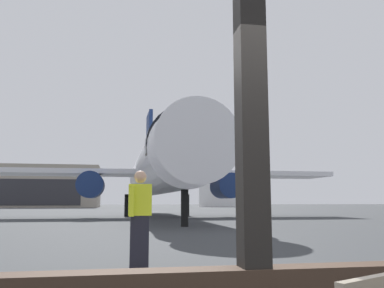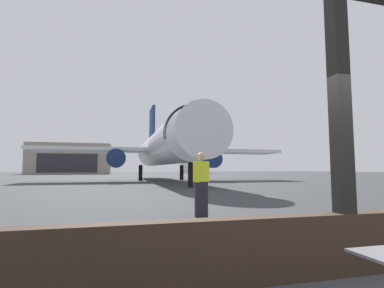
{
  "view_description": "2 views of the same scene",
  "coord_description": "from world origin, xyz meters",
  "px_view_note": "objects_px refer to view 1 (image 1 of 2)",
  "views": [
    {
      "loc": [
        -0.96,
        -2.83,
        1.2
      ],
      "look_at": [
        1.87,
        12.71,
        3.43
      ],
      "focal_mm": 37.99,
      "sensor_mm": 36.0,
      "label": 1
    },
    {
      "loc": [
        -2.78,
        -3.07,
        1.29
      ],
      "look_at": [
        2.93,
        18.92,
        3.27
      ],
      "focal_mm": 26.89,
      "sensor_mm": 36.0,
      "label": 2
    }
  ],
  "objects_px": {
    "ground_crew_worker": "(140,218)",
    "fuel_storage_tank": "(219,196)",
    "airplane": "(161,168)",
    "distant_hangar": "(46,187)"
  },
  "relations": [
    {
      "from": "ground_crew_worker",
      "to": "fuel_storage_tank",
      "type": "relative_size",
      "value": 0.19
    },
    {
      "from": "ground_crew_worker",
      "to": "fuel_storage_tank",
      "type": "xyz_separation_m",
      "value": [
        22.22,
        82.68,
        1.56
      ]
    },
    {
      "from": "ground_crew_worker",
      "to": "fuel_storage_tank",
      "type": "height_order",
      "value": "fuel_storage_tank"
    },
    {
      "from": "airplane",
      "to": "fuel_storage_tank",
      "type": "bearing_deg",
      "value": 71.93
    },
    {
      "from": "airplane",
      "to": "ground_crew_worker",
      "type": "relative_size",
      "value": 16.85
    },
    {
      "from": "ground_crew_worker",
      "to": "distant_hangar",
      "type": "distance_m",
      "value": 81.08
    },
    {
      "from": "airplane",
      "to": "fuel_storage_tank",
      "type": "relative_size",
      "value": 3.18
    },
    {
      "from": "airplane",
      "to": "distant_hangar",
      "type": "height_order",
      "value": "airplane"
    },
    {
      "from": "airplane",
      "to": "ground_crew_worker",
      "type": "bearing_deg",
      "value": -96.87
    },
    {
      "from": "airplane",
      "to": "ground_crew_worker",
      "type": "xyz_separation_m",
      "value": [
        -2.78,
        -23.09,
        -2.75
      ]
    }
  ]
}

